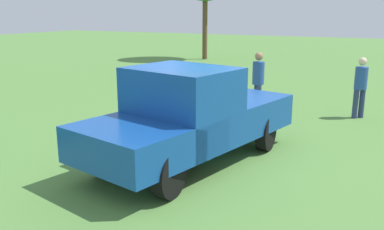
% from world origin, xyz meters
% --- Properties ---
extents(ground_plane, '(80.00, 80.00, 0.00)m').
position_xyz_m(ground_plane, '(0.00, 0.00, 0.00)').
color(ground_plane, '#54843D').
extents(pickup_truck, '(4.83, 2.74, 1.81)m').
position_xyz_m(pickup_truck, '(-0.54, -0.06, 0.93)').
color(pickup_truck, black).
rests_on(pickup_truck, ground_plane).
extents(person_bystander, '(0.45, 0.45, 1.69)m').
position_xyz_m(person_bystander, '(3.78, 0.04, 0.95)').
color(person_bystander, navy).
rests_on(person_bystander, ground_plane).
extents(person_visitor, '(0.45, 0.45, 1.61)m').
position_xyz_m(person_visitor, '(4.51, -2.51, 0.90)').
color(person_visitor, navy).
rests_on(person_visitor, ground_plane).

